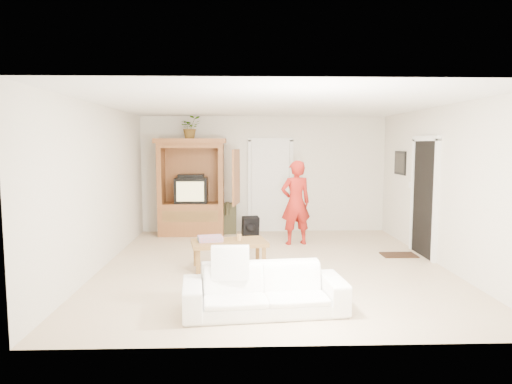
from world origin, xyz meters
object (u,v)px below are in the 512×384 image
coffee_table (229,244)px  armoire (193,193)px  man (296,203)px  sofa (264,289)px

coffee_table → armoire: bearing=97.5°
armoire → man: bearing=-26.7°
man → coffee_table: man is taller
sofa → man: bearing=72.0°
man → coffee_table: (-1.27, -1.71, -0.45)m
sofa → armoire: bearing=100.1°
armoire → coffee_table: size_ratio=1.65×
coffee_table → sofa: bearing=-86.5°
man → sofa: size_ratio=0.88×
man → sofa: (-0.81, -3.66, -0.55)m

